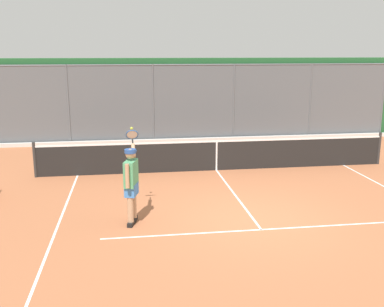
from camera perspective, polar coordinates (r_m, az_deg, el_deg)
The scene contains 5 objects.
ground_plane at distance 10.10m, azimuth 7.93°, elevation -8.40°, with size 60.00×60.00×0.00m, color #A8603D.
court_line_markings at distance 9.22m, azimuth 9.67°, elevation -10.61°, with size 8.64×8.81×0.01m.
fence_backdrop at distance 18.92m, azimuth -0.01°, elevation 7.06°, with size 19.83×1.37×3.41m.
tennis_net at distance 13.87m, azimuth 3.19°, elevation -0.20°, with size 11.10×0.09×1.07m.
tennis_player at distance 9.55m, azimuth -7.88°, elevation -3.44°, with size 0.37×1.41×1.97m.
Camera 1 is at (2.70, 9.01, 3.68)m, focal length 41.20 mm.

